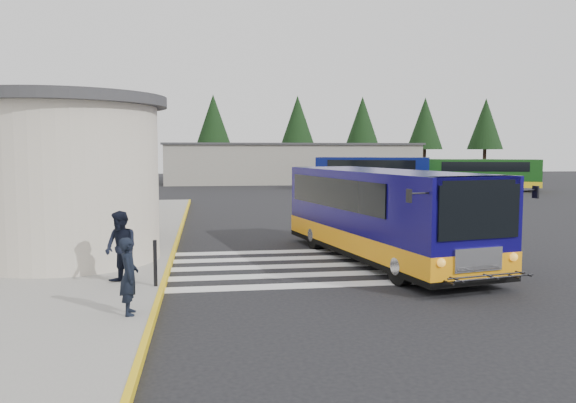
{
  "coord_description": "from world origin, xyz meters",
  "views": [
    {
      "loc": [
        -2.99,
        -16.78,
        3.36
      ],
      "look_at": [
        -0.59,
        -0.5,
        1.88
      ],
      "focal_mm": 35.0,
      "sensor_mm": 36.0,
      "label": 1
    }
  ],
  "objects": [
    {
      "name": "sidewalk",
      "position": [
        -9.0,
        4.0,
        0.07
      ],
      "size": [
        10.0,
        34.0,
        0.15
      ],
      "primitive_type": "cube",
      "color": "gray",
      "rests_on": "ground"
    },
    {
      "name": "pedestrian_a",
      "position": [
        -4.5,
        -5.62,
        0.92
      ],
      "size": [
        0.41,
        0.59,
        1.53
      ],
      "primitive_type": "imported",
      "rotation": [
        0.0,
        0.0,
        1.66
      ],
      "color": "black",
      "rests_on": "sidewalk"
    },
    {
      "name": "pedestrian_b",
      "position": [
        -5.02,
        -3.01,
        1.04
      ],
      "size": [
        1.09,
        1.09,
        1.78
      ],
      "primitive_type": "imported",
      "rotation": [
        0.0,
        0.0,
        -0.8
      ],
      "color": "black",
      "rests_on": "sidewalk"
    },
    {
      "name": "station_building",
      "position": [
        -10.84,
        6.91,
        2.57
      ],
      "size": [
        12.7,
        18.7,
        4.8
      ],
      "color": "beige",
      "rests_on": "ground"
    },
    {
      "name": "crosswalk",
      "position": [
        -0.5,
        -0.8,
        0.01
      ],
      "size": [
        8.0,
        5.35,
        0.01
      ],
      "color": "silver",
      "rests_on": "ground"
    },
    {
      "name": "far_bus_b",
      "position": [
        20.32,
        27.92,
        1.51
      ],
      "size": [
        9.31,
        5.39,
        2.32
      ],
      "rotation": [
        0.0,
        0.0,
        1.23
      ],
      "color": "#124211",
      "rests_on": "ground"
    },
    {
      "name": "transit_bus",
      "position": [
        2.34,
        -0.32,
        1.33
      ],
      "size": [
        4.78,
        10.13,
        2.78
      ],
      "rotation": [
        0.0,
        0.0,
        0.2
      ],
      "color": "#0D0753",
      "rests_on": "ground"
    },
    {
      "name": "ground",
      "position": [
        0.0,
        0.0,
        0.0
      ],
      "size": [
        140.0,
        140.0,
        0.0
      ],
      "primitive_type": "plane",
      "color": "black",
      "rests_on": "ground"
    },
    {
      "name": "curb_strip",
      "position": [
        -4.05,
        4.0,
        0.08
      ],
      "size": [
        0.12,
        34.0,
        0.16
      ],
      "primitive_type": "cube",
      "color": "yellow",
      "rests_on": "ground"
    },
    {
      "name": "far_bus_a",
      "position": [
        11.23,
        29.88,
        1.59
      ],
      "size": [
        9.76,
        6.32,
        2.45
      ],
      "rotation": [
        0.0,
        0.0,
        1.15
      ],
      "color": "#071056",
      "rests_on": "ground"
    },
    {
      "name": "tree_line",
      "position": [
        6.29,
        50.0,
        6.77
      ],
      "size": [
        58.4,
        4.4,
        10.0
      ],
      "color": "black",
      "rests_on": "ground"
    },
    {
      "name": "bollard",
      "position": [
        -4.2,
        -3.31,
        0.7
      ],
      "size": [
        0.09,
        0.09,
        1.11
      ],
      "primitive_type": "cylinder",
      "color": "black",
      "rests_on": "sidewalk"
    },
    {
      "name": "depot_building",
      "position": [
        6.0,
        42.0,
        2.11
      ],
      "size": [
        26.4,
        8.4,
        4.2
      ],
      "color": "gray",
      "rests_on": "ground"
    }
  ]
}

